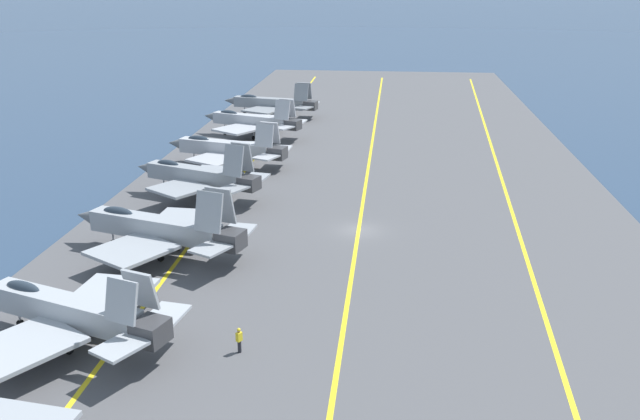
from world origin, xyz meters
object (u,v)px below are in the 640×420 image
(parked_jet_fourth, at_px, (198,175))
(crew_yellow_vest, at_px, (239,339))
(parked_jet_third, at_px, (159,228))
(parked_jet_fifth, at_px, (227,148))
(parked_jet_sixth, at_px, (253,121))
(parked_jet_seventh, at_px, (272,103))
(parked_jet_second, at_px, (69,311))

(parked_jet_fourth, distance_m, crew_yellow_vest, 32.24)
(parked_jet_third, xyz_separation_m, parked_jet_fifth, (28.72, 0.95, -0.15))
(parked_jet_sixth, bearing_deg, crew_yellow_vest, -169.25)
(parked_jet_third, relative_size, parked_jet_sixth, 1.04)
(parked_jet_fourth, xyz_separation_m, parked_jet_sixth, (29.34, 0.09, -0.17))
(parked_jet_sixth, height_order, parked_jet_seventh, parked_jet_sixth)
(parked_jet_fifth, bearing_deg, parked_jet_fourth, -179.61)
(parked_jet_fourth, xyz_separation_m, parked_jet_fifth, (13.59, 0.09, -0.42))
(parked_jet_sixth, xyz_separation_m, crew_yellow_vest, (-59.51, -11.30, -1.58))
(parked_jet_second, xyz_separation_m, parked_jet_fourth, (30.17, -0.01, 0.38))
(parked_jet_third, height_order, parked_jet_seventh, parked_jet_third)
(parked_jet_second, relative_size, parked_jet_fourth, 1.02)
(parked_jet_fourth, distance_m, parked_jet_sixth, 29.34)
(parked_jet_fifth, relative_size, parked_jet_seventh, 0.98)
(parked_jet_third, xyz_separation_m, parked_jet_sixth, (44.46, 0.95, 0.10))
(parked_jet_second, bearing_deg, parked_jet_fourth, -0.02)
(parked_jet_fourth, bearing_deg, parked_jet_fifth, 0.39)
(parked_jet_second, relative_size, parked_jet_seventh, 0.94)
(parked_jet_fourth, height_order, crew_yellow_vest, parked_jet_fourth)
(parked_jet_third, relative_size, parked_jet_fourth, 1.09)
(parked_jet_third, bearing_deg, parked_jet_fourth, 3.25)
(parked_jet_second, relative_size, crew_yellow_vest, 9.10)
(crew_yellow_vest, bearing_deg, parked_jet_second, 89.94)
(parked_jet_second, distance_m, crew_yellow_vest, 11.30)
(parked_jet_fourth, xyz_separation_m, parked_jet_seventh, (44.85, 0.03, -0.36))
(parked_jet_second, bearing_deg, parked_jet_third, -3.31)
(parked_jet_fourth, height_order, parked_jet_fifth, parked_jet_fourth)
(parked_jet_sixth, height_order, crew_yellow_vest, parked_jet_sixth)
(parked_jet_fourth, relative_size, parked_jet_sixth, 0.96)
(parked_jet_seventh, bearing_deg, crew_yellow_vest, -171.48)
(parked_jet_second, distance_m, parked_jet_sixth, 59.50)
(parked_jet_second, xyz_separation_m, crew_yellow_vest, (-0.01, -11.22, -1.37))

